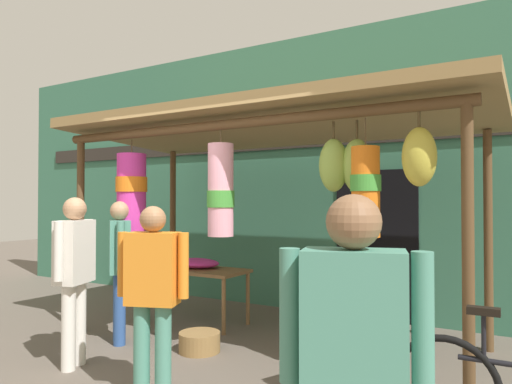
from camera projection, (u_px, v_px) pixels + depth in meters
name	position (u px, v px, depth m)	size (l,w,h in m)	color
ground_plane	(202.00, 361.00, 4.67)	(30.00, 30.00, 0.00)	#60564C
shop_facade	(311.00, 173.00, 6.95)	(12.51, 0.29, 4.00)	#387056
market_stall_canopy	(264.00, 140.00, 5.27)	(4.85, 2.21, 2.59)	brown
display_table	(193.00, 274.00, 6.18)	(1.44, 0.64, 0.71)	brown
flower_heap_on_table	(197.00, 263.00, 6.22)	(0.66, 0.46, 0.12)	#D13399
folding_chair	(331.00, 336.00, 3.79)	(0.53, 0.53, 0.84)	beige
wicker_basket_by_table	(199.00, 342.00, 4.97)	(0.44, 0.44, 0.20)	olive
vendor_in_orange	(153.00, 286.00, 3.76)	(0.56, 0.35, 1.55)	#4C8E7A
customer_foreground	(74.00, 267.00, 4.52)	(0.34, 0.56, 1.62)	silver
shopper_by_bananas	(120.00, 259.00, 5.29)	(0.47, 0.43, 1.58)	#2D5193
passerby_at_right	(354.00, 364.00, 1.84)	(0.57, 0.32, 1.61)	silver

